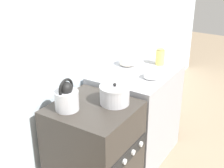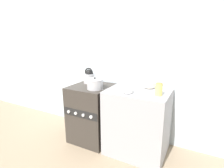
{
  "view_description": "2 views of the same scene",
  "coord_description": "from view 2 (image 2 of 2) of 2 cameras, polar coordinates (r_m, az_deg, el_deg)",
  "views": [
    {
      "loc": [
        -1.7,
        -0.93,
        2.03
      ],
      "look_at": [
        0.28,
        0.31,
        0.98
      ],
      "focal_mm": 50.0,
      "sensor_mm": 36.0,
      "label": 1
    },
    {
      "loc": [
        1.46,
        -1.83,
        1.61
      ],
      "look_at": [
        0.34,
        0.35,
        0.96
      ],
      "focal_mm": 28.0,
      "sensor_mm": 36.0,
      "label": 2
    }
  ],
  "objects": [
    {
      "name": "kettle",
      "position": [
        2.86,
        -7.47,
        2.27
      ],
      "size": [
        0.22,
        0.18,
        0.25
      ],
      "color": "#B2B2B7",
      "rests_on": "stove"
    },
    {
      "name": "cooking_pot",
      "position": [
        2.51,
        -5.6,
        0.03
      ],
      "size": [
        0.24,
        0.24,
        0.17
      ],
      "color": "#B2B2B7",
      "rests_on": "stove"
    },
    {
      "name": "counter",
      "position": [
        2.55,
        8.34,
        -11.99
      ],
      "size": [
        0.82,
        0.66,
        0.93
      ],
      "color": "#99999E",
      "rests_on": "ground_plane"
    },
    {
      "name": "small_ceramic_bowl",
      "position": [
        2.23,
        5.21,
        -2.12
      ],
      "size": [
        0.13,
        0.13,
        0.06
      ],
      "color": "white",
      "rests_on": "counter"
    },
    {
      "name": "ground_plane",
      "position": [
        2.84,
        -9.86,
        -19.82
      ],
      "size": [
        12.0,
        12.0,
        0.0
      ],
      "primitive_type": "plane",
      "color": "gray"
    },
    {
      "name": "wall_back",
      "position": [
        2.97,
        -2.4,
        7.93
      ],
      "size": [
        7.0,
        0.06,
        2.5
      ],
      "color": "silver",
      "rests_on": "ground_plane"
    },
    {
      "name": "storage_jar",
      "position": [
        2.19,
        15.04,
        -1.65
      ],
      "size": [
        0.09,
        0.09,
        0.16
      ],
      "color": "#E0CC66",
      "rests_on": "counter"
    },
    {
      "name": "stove",
      "position": [
        2.84,
        -6.44,
        -9.32
      ],
      "size": [
        0.61,
        0.65,
        0.89
      ],
      "color": "#332D28",
      "rests_on": "ground_plane"
    },
    {
      "name": "enamel_bowl",
      "position": [
        2.49,
        12.06,
        -0.27
      ],
      "size": [
        0.16,
        0.16,
        0.08
      ],
      "color": "beige",
      "rests_on": "counter"
    }
  ]
}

